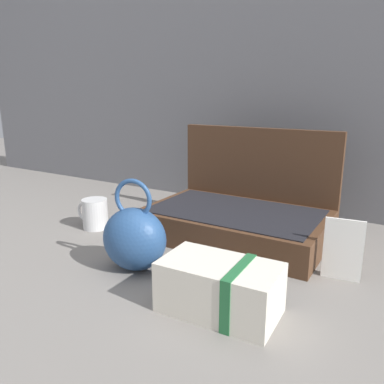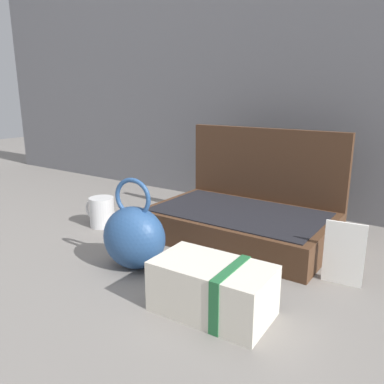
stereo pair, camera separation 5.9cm
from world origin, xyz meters
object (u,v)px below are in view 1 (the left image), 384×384
object	(u,v)px
info_card_left	(343,250)
open_suitcase	(240,214)
teal_pouch_handbag	(135,238)
coffee_mug	(95,214)
cream_toiletry_bag	(221,288)

from	to	relation	value
info_card_left	open_suitcase	bearing A→B (deg)	149.53
teal_pouch_handbag	info_card_left	distance (m)	0.49
teal_pouch_handbag	info_card_left	bearing A→B (deg)	24.60
coffee_mug	teal_pouch_handbag	bearing A→B (deg)	-28.80
cream_toiletry_bag	teal_pouch_handbag	bearing A→B (deg)	166.86
open_suitcase	cream_toiletry_bag	xyz separation A→B (m)	(0.14, -0.41, -0.02)
cream_toiletry_bag	coffee_mug	bearing A→B (deg)	158.16
open_suitcase	coffee_mug	xyz separation A→B (m)	(-0.42, -0.18, -0.02)
cream_toiletry_bag	coffee_mug	world-z (taller)	cream_toiletry_bag
open_suitcase	coffee_mug	world-z (taller)	open_suitcase
teal_pouch_handbag	info_card_left	xyz separation A→B (m)	(0.45, 0.20, -0.01)
coffee_mug	cream_toiletry_bag	bearing A→B (deg)	-21.84
teal_pouch_handbag	cream_toiletry_bag	xyz separation A→B (m)	(0.27, -0.06, -0.03)
open_suitcase	coffee_mug	size ratio (longest dim) A/B	4.41
teal_pouch_handbag	coffee_mug	bearing A→B (deg)	151.20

